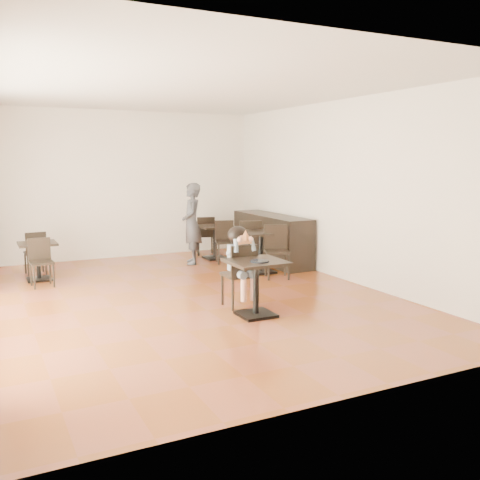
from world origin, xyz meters
TOP-DOWN VIEW (x-y plane):
  - floor at (0.00, 0.00)m, footprint 6.00×8.00m
  - ceiling at (0.00, 0.00)m, footprint 6.00×8.00m
  - wall_back at (0.00, 4.00)m, footprint 6.00×0.01m
  - wall_front at (0.00, -4.00)m, footprint 6.00×0.01m
  - wall_right at (3.00, 0.00)m, footprint 0.01×8.00m
  - child_table at (0.50, -1.34)m, footprint 0.74×0.74m
  - child_chair at (0.50, -0.79)m, footprint 0.42×0.42m
  - child at (0.50, -0.79)m, footprint 0.42×0.59m
  - plate at (0.50, -1.44)m, footprint 0.27×0.27m
  - pizza_slice at (0.50, -0.98)m, footprint 0.28×0.21m
  - adult_patron at (1.08, 2.57)m, footprint 0.56×0.70m
  - cafe_table_mid at (1.92, 1.15)m, footprint 0.98×0.98m
  - cafe_table_left at (-1.95, 2.36)m, footprint 0.69×0.69m
  - cafe_table_back at (1.73, 2.87)m, footprint 0.86×0.86m
  - chair_mid_a at (1.97, 1.70)m, footprint 0.56×0.56m
  - chair_mid_b at (1.97, 0.60)m, footprint 0.56×0.56m
  - chair_left_a at (-1.95, 2.91)m, footprint 0.39×0.39m
  - chair_left_b at (-1.95, 1.81)m, footprint 0.39×0.39m
  - chair_back_a at (1.73, 3.42)m, footprint 0.49×0.49m
  - chair_back_b at (1.73, 2.32)m, footprint 0.49×0.49m
  - service_counter at (2.65, 2.00)m, footprint 0.60×2.40m

SIDE VIEW (x-z plane):
  - floor at x=0.00m, z-range -0.01..0.01m
  - cafe_table_left at x=-1.95m, z-range 0.00..0.68m
  - cafe_table_back at x=1.73m, z-range 0.00..0.73m
  - child_table at x=0.50m, z-range 0.00..0.78m
  - cafe_table_mid at x=1.92m, z-range 0.00..0.80m
  - chair_left_a at x=-1.95m, z-range 0.00..0.82m
  - chair_left_b at x=-1.95m, z-range 0.00..0.82m
  - chair_back_a at x=1.73m, z-range 0.00..0.88m
  - chair_back_b at x=1.73m, z-range 0.00..0.88m
  - child_chair at x=0.50m, z-range 0.00..0.94m
  - chair_mid_a at x=1.97m, z-range 0.00..0.96m
  - chair_mid_b at x=1.97m, z-range 0.00..0.96m
  - service_counter at x=2.65m, z-range 0.00..1.00m
  - child at x=0.50m, z-range 0.00..1.19m
  - plate at x=0.50m, z-range 0.78..0.80m
  - adult_patron at x=1.08m, z-range 0.00..1.67m
  - pizza_slice at x=0.50m, z-range 1.00..1.06m
  - wall_back at x=0.00m, z-range 0.00..3.20m
  - wall_front at x=0.00m, z-range 0.00..3.20m
  - wall_right at x=3.00m, z-range 0.00..3.20m
  - ceiling at x=0.00m, z-range 3.20..3.21m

